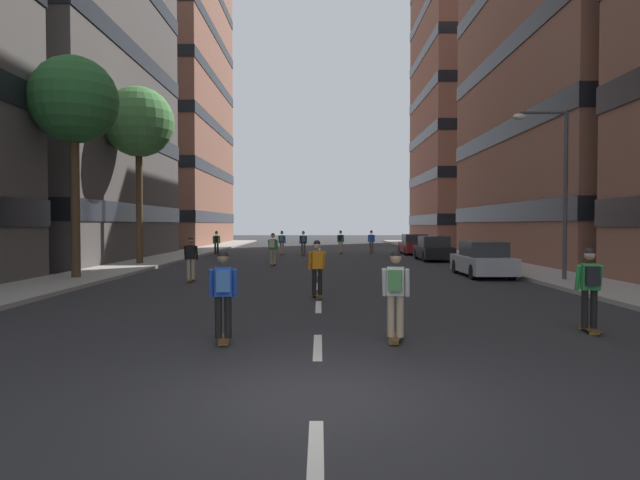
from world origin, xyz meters
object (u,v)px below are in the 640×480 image
Objects in this scene: parked_car_far at (434,249)px; parked_car_near at (415,245)px; skater_3 at (273,247)px; street_tree_near at (75,102)px; skater_0 at (396,289)px; skater_8 at (304,242)px; streetlamp_right at (557,175)px; street_tree_mid at (139,123)px; skater_9 at (372,240)px; skater_4 at (341,240)px; skater_5 at (191,257)px; parked_car_mid at (483,260)px; skater_6 at (224,290)px; skater_7 at (591,284)px; skater_10 at (282,241)px; skater_1 at (318,266)px; skater_2 at (217,241)px.

parked_car_near is at bearing 90.00° from parked_car_far.
street_tree_near is at bearing -132.40° from skater_3.
parked_car_far is 24.56m from skater_0.
streetlamp_right is at bearing -60.81° from skater_8.
streetlamp_right is at bearing -25.13° from street_tree_mid.
street_tree_mid is 20.33m from skater_9.
skater_3 and skater_4 have the same top height.
skater_9 is at bearing 67.32° from skater_5.
parked_car_mid is 19.75m from skater_9.
streetlamp_right is 14.51m from skater_5.
parked_car_mid is 16.19m from skater_6.
skater_5 and skater_7 have the same top height.
street_tree_mid is 5.38× the size of skater_9.
skater_6 is at bearing -74.02° from skater_5.
skater_0 is at bearing -81.98° from skater_10.
skater_5 reaches higher than parked_car_mid.
parked_car_far is at bearing 35.80° from street_tree_near.
streetlamp_right reaches higher than skater_3.
skater_3 is 20.49m from skater_7.
street_tree_mid is 14.33m from skater_10.
street_tree_mid is at bearing -123.76° from skater_10.
streetlamp_right reaches higher than skater_8.
skater_3 is (-9.63, -4.23, 0.32)m from parked_car_far.
skater_0 is 3.30m from skater_6.
parked_car_far is 2.47× the size of skater_1.
skater_5 is at bearing -6.75° from street_tree_near.
skater_2 and skater_4 have the same top height.
skater_0 is at bearing -78.43° from skater_3.
skater_5 is (-6.66, -21.06, -0.03)m from skater_4.
skater_5 is 1.00× the size of skater_10.
skater_0 is at bearing -59.69° from skater_5.
skater_10 is (-0.23, 10.53, 0.00)m from skater_3.
skater_2 is (2.37, 17.71, -6.15)m from street_tree_near.
skater_1 reaches higher than parked_car_far.
parked_car_near is 8.46m from skater_8.
skater_2 is 31.39m from skater_7.
parked_car_mid is 9.99m from skater_1.
skater_5 is 1.00× the size of skater_7.
skater_5 is at bearing 136.55° from skater_1.
skater_2 is 4.72m from skater_10.
street_tree_mid reaches higher than skater_0.
skater_6 is at bearing -105.94° from parked_car_near.
skater_6 reaches higher than parked_car_mid.
skater_2 is at bearing -173.58° from parked_car_near.
skater_8 is (-6.83, 28.30, 0.00)m from skater_7.
skater_0 is 6.63m from skater_1.
skater_8 is at bearing 92.77° from skater_1.
skater_3 is at bearing -116.46° from skater_9.
skater_9 is (9.10, 21.77, 0.00)m from skater_5.
street_tree_mid is at bearing -132.33° from skater_4.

